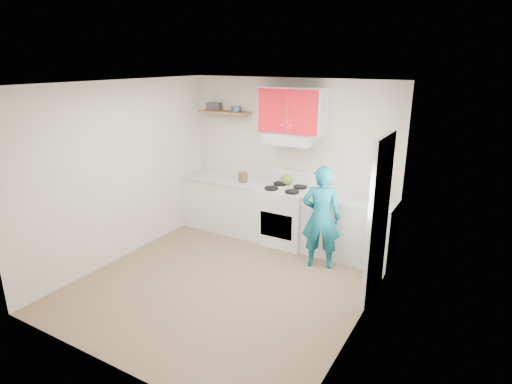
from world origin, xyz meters
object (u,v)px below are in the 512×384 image
Objects in this scene: crock at (243,178)px; person at (321,218)px; kettle at (287,179)px; stove at (285,216)px; tin at (236,109)px.

person is at bearing -16.48° from crock.
stove is at bearing -90.23° from kettle.
tin is 0.89× the size of crock.
person is (0.89, -0.71, -0.26)m from kettle.
kettle reaches higher than stove.
crock is at bearing -178.01° from stove.
person is at bearing -19.40° from tin.
kettle is 1.10× the size of crock.
tin is 0.81× the size of kettle.
tin is at bearing 162.29° from kettle.
stove is 0.94m from crock.
person is at bearing -31.67° from stove.
stove is at bearing 1.99° from crock.
person reaches higher than stove.
stove is 0.98m from person.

